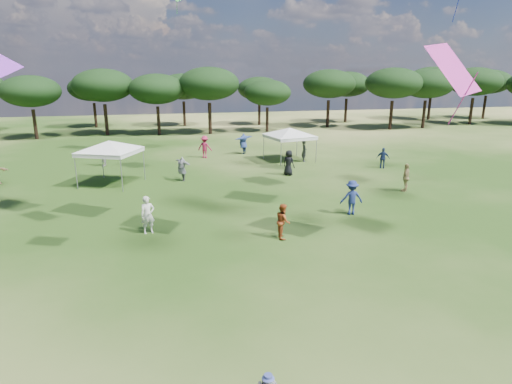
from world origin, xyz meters
TOP-DOWN VIEW (x-y plane):
  - tree_line at (2.39, 47.41)m, footprint 108.78×17.63m
  - tent_left at (-5.73, 22.43)m, footprint 5.96×5.96m
  - tent_right at (7.67, 27.20)m, footprint 6.60×6.60m
  - festival_crowd at (-0.22, 22.27)m, footprint 29.59×21.24m

SIDE VIEW (x-z plane):
  - festival_crowd at x=-0.22m, z-range -0.07..1.80m
  - tent_right at x=7.67m, z-range 1.06..4.04m
  - tent_left at x=-5.73m, z-range 1.14..4.28m
  - tree_line at x=2.39m, z-range 1.54..9.31m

